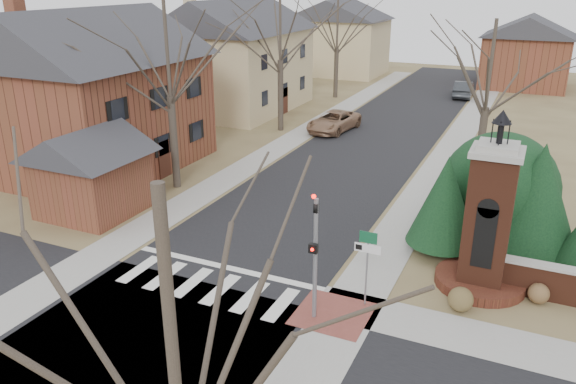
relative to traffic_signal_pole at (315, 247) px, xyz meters
The scene contains 28 objects.
ground 5.05m from the traffic_signal_pole, behind, with size 120.00×120.00×0.00m, color brown.
main_street 22.01m from the traffic_signal_pole, 101.35° to the left, with size 8.00×70.00×0.01m, color black.
cross_street 6.16m from the traffic_signal_pole, 140.28° to the right, with size 120.00×8.00×0.01m, color black.
crosswalk_zone 5.02m from the traffic_signal_pole, behind, with size 8.00×2.20×0.02m, color silver.
stop_bar 5.30m from the traffic_signal_pole, 158.11° to the left, with size 8.00×0.35×0.02m, color silver.
sidewalk_right_main 21.60m from the traffic_signal_pole, 87.59° to the left, with size 2.00×60.00×0.02m, color gray.
sidewalk_left 23.58m from the traffic_signal_pole, 113.91° to the left, with size 2.00×60.00×0.02m, color gray.
curb_apron 2.66m from the traffic_signal_pole, 40.52° to the left, with size 2.40×2.40×0.02m, color brown.
traffic_signal_pole is the anchor object (origin of this frame).
sign_post 2.02m from the traffic_signal_pole, 47.57° to the left, with size 0.90×0.07×2.75m.
brick_gate_monument 6.47m from the traffic_signal_pole, 43.24° to the left, with size 3.20×3.20×6.47m.
house_brick_left 19.81m from the traffic_signal_pole, 151.43° to the left, with size 9.80×11.80×9.42m.
house_stucco_left 31.92m from the traffic_signal_pole, 123.97° to the left, with size 9.80×12.80×9.28m.
garage_left 13.40m from the traffic_signal_pole, 163.01° to the left, with size 4.80×4.80×4.29m.
house_distant_left 50.18m from the traffic_signal_pole, 108.98° to the left, with size 10.80×8.80×8.53m.
house_distant_right 47.58m from the traffic_signal_pole, 85.55° to the left, with size 8.80×8.80×7.30m.
evergreen_near 7.06m from the traffic_signal_pole, 65.72° to the left, with size 2.80×2.80×4.10m.
evergreen_mid 9.83m from the traffic_signal_pole, 50.89° to the left, with size 3.40×3.40×4.70m.
evergreen_mass 10.09m from the traffic_signal_pole, 62.23° to the left, with size 4.80×4.80×4.80m, color black.
bare_tree_0 14.99m from the traffic_signal_pole, 143.29° to the left, with size 8.05×8.05×11.15m.
bare_tree_1 24.83m from the traffic_signal_pole, 117.81° to the left, with size 8.40×8.40×11.64m.
bare_tree_2 36.66m from the traffic_signal_pole, 108.92° to the left, with size 7.35×7.35×10.19m.
bare_tree_3 16.28m from the traffic_signal_pole, 78.28° to the left, with size 7.00×7.00×9.70m.
bare_tree_4 10.43m from the traffic_signal_pole, 79.93° to the right, with size 6.65×6.65×9.21m.
pickup_truck 24.15m from the traffic_signal_pole, 108.65° to the left, with size 2.35×5.09×1.41m, color #946D51.
distant_car 39.32m from the traffic_signal_pole, 91.43° to the left, with size 1.59×4.55×1.50m, color #313438.
dry_shrub_left 5.39m from the traffic_signal_pole, 29.44° to the left, with size 0.84×0.84×0.84m, color brown.
dry_shrub_right 8.10m from the traffic_signal_pole, 31.14° to the left, with size 0.72×0.72×0.72m, color brown.
Camera 1 is at (10.07, -14.12, 10.49)m, focal length 35.00 mm.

